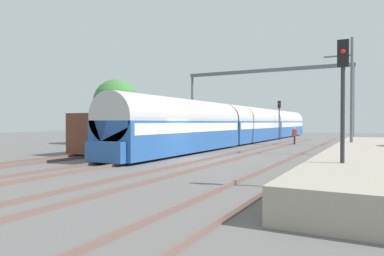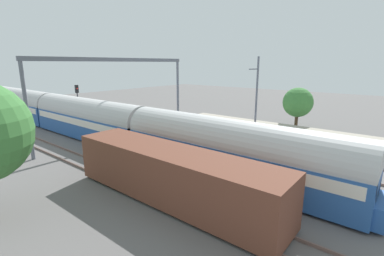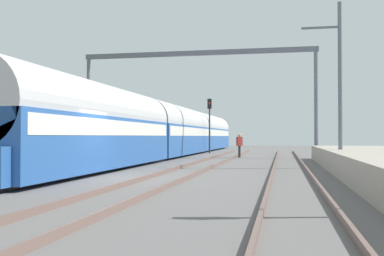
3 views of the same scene
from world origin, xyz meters
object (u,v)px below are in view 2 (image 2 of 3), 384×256
Objects in this scene: railway_signal_far at (78,100)px; freight_car at (172,175)px; person_crossing at (146,122)px; catenary_gantry at (119,78)px; passenger_train at (89,118)px.

freight_car is at bearing -106.86° from railway_signal_far.
freight_car reaches higher than person_crossing.
passenger_train is at bearing 132.26° from catenary_gantry.
freight_car is (-4.35, -15.39, -0.50)m from passenger_train.
passenger_train is 9.99× the size of railway_signal_far.
person_crossing is 0.10× the size of catenary_gantry.
passenger_train is 5.76m from railway_signal_far.
catenary_gantry is at bearing -88.08° from railway_signal_far.
catenary_gantry reaches higher than freight_car.
railway_signal_far is 8.19m from catenary_gantry.
catenary_gantry is (-3.15, 0.01, 4.93)m from person_crossing.
catenary_gantry reaches higher than passenger_train.
person_crossing is at bearing -66.17° from railway_signal_far.
catenary_gantry reaches higher than railway_signal_far.
railway_signal_far reaches higher than freight_car.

